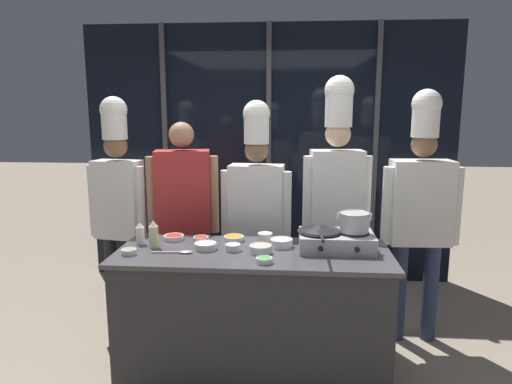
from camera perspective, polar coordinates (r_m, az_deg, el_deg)
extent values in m
plane|color=gray|center=(3.42, -0.36, -22.22)|extent=(24.00, 24.00, 0.00)
cube|color=black|center=(4.85, 1.61, 4.58)|extent=(3.88, 0.04, 2.70)
cube|color=#47474C|center=(4.99, -11.17, 4.55)|extent=(0.05, 0.05, 2.70)
cube|color=#47474C|center=(4.81, 1.58, 4.52)|extent=(0.05, 0.05, 2.70)
cube|color=#47474C|center=(4.88, 14.62, 4.27)|extent=(0.05, 0.05, 2.70)
cube|color=#2D2D30|center=(3.20, -0.37, -15.51)|extent=(1.75, 0.66, 0.89)
cube|color=#47474C|center=(3.03, -0.38, -7.67)|extent=(1.81, 0.69, 0.03)
cube|color=#B2B5BA|center=(3.09, 10.00, -6.07)|extent=(0.49, 0.33, 0.11)
cylinder|color=black|center=(3.07, 7.93, -4.95)|extent=(0.20, 0.20, 0.01)
cylinder|color=black|center=(2.92, 8.09, -7.04)|extent=(0.03, 0.01, 0.03)
cylinder|color=black|center=(3.09, 12.13, -4.98)|extent=(0.20, 0.20, 0.01)
cylinder|color=black|center=(2.94, 12.53, -7.05)|extent=(0.03, 0.01, 0.03)
cylinder|color=#232326|center=(3.07, 7.93, -4.77)|extent=(0.28, 0.28, 0.01)
cone|color=#232326|center=(3.06, 7.94, -4.40)|extent=(0.29, 0.29, 0.05)
cylinder|color=black|center=(2.82, 8.24, -5.51)|extent=(0.02, 0.22, 0.02)
cylinder|color=#B7BABF|center=(3.07, 12.18, -3.74)|extent=(0.19, 0.19, 0.13)
torus|color=#B7BABF|center=(3.06, 12.23, -2.60)|extent=(0.19, 0.19, 0.01)
torus|color=#B7BABF|center=(3.05, 10.24, -3.00)|extent=(0.01, 0.05, 0.05)
torus|color=#B7BABF|center=(3.08, 14.17, -3.03)|extent=(0.01, 0.05, 0.05)
cylinder|color=beige|center=(3.16, -12.66, -5.50)|extent=(0.06, 0.06, 0.15)
cone|color=white|center=(3.13, -12.73, -3.83)|extent=(0.05, 0.05, 0.04)
cylinder|color=white|center=(3.26, -14.26, -5.31)|extent=(0.06, 0.06, 0.12)
cone|color=white|center=(3.24, -14.32, -3.99)|extent=(0.05, 0.05, 0.03)
cylinder|color=white|center=(3.12, 3.19, -6.38)|extent=(0.15, 0.15, 0.05)
torus|color=white|center=(3.11, 3.19, -5.93)|extent=(0.15, 0.15, 0.01)
cylinder|color=silver|center=(3.11, 3.19, -6.14)|extent=(0.12, 0.12, 0.03)
cylinder|color=white|center=(2.80, 1.03, -8.56)|extent=(0.10, 0.10, 0.03)
torus|color=white|center=(2.80, 1.03, -8.25)|extent=(0.10, 0.10, 0.01)
cylinder|color=#4C9E47|center=(2.80, 1.03, -8.38)|extent=(0.08, 0.08, 0.02)
cylinder|color=white|center=(3.25, 1.15, -5.64)|extent=(0.10, 0.10, 0.05)
torus|color=white|center=(3.24, 1.15, -5.19)|extent=(0.11, 0.11, 0.01)
cylinder|color=white|center=(3.25, 1.15, -5.40)|extent=(0.09, 0.09, 0.03)
cylinder|color=white|center=(3.04, -2.90, -6.94)|extent=(0.10, 0.10, 0.04)
torus|color=white|center=(3.03, -2.90, -6.56)|extent=(0.10, 0.10, 0.01)
cylinder|color=silver|center=(3.03, -2.90, -6.73)|extent=(0.08, 0.08, 0.02)
cylinder|color=white|center=(3.08, -6.32, -6.76)|extent=(0.15, 0.15, 0.04)
torus|color=white|center=(3.07, -6.33, -6.39)|extent=(0.15, 0.15, 0.01)
cylinder|color=silver|center=(3.07, -6.33, -6.56)|extent=(0.12, 0.12, 0.02)
cylinder|color=white|center=(3.25, -6.91, -5.89)|extent=(0.11, 0.11, 0.03)
torus|color=white|center=(3.25, -6.91, -5.61)|extent=(0.11, 0.11, 0.01)
cylinder|color=#B22D1E|center=(3.25, -6.91, -5.73)|extent=(0.09, 0.09, 0.02)
cylinder|color=white|center=(3.32, -10.23, -5.64)|extent=(0.14, 0.14, 0.03)
torus|color=white|center=(3.32, -10.24, -5.39)|extent=(0.14, 0.14, 0.01)
cylinder|color=red|center=(3.32, -10.24, -5.49)|extent=(0.12, 0.12, 0.02)
cylinder|color=white|center=(2.98, 0.57, -7.17)|extent=(0.14, 0.14, 0.05)
torus|color=white|center=(2.97, 0.57, -6.71)|extent=(0.15, 0.15, 0.01)
cylinder|color=#EAA893|center=(2.98, 0.57, -6.93)|extent=(0.12, 0.12, 0.03)
cylinder|color=white|center=(3.07, -15.60, -7.22)|extent=(0.10, 0.10, 0.03)
torus|color=white|center=(3.06, -15.62, -6.94)|extent=(0.10, 0.10, 0.01)
cylinder|color=#9E896B|center=(3.07, -15.61, -7.06)|extent=(0.08, 0.08, 0.02)
cylinder|color=white|center=(3.25, -2.78, -5.83)|extent=(0.14, 0.14, 0.03)
torus|color=white|center=(3.25, -2.78, -5.57)|extent=(0.14, 0.14, 0.01)
cylinder|color=orange|center=(3.25, -2.78, -5.68)|extent=(0.12, 0.12, 0.02)
cube|color=#B2B5BA|center=(3.04, -11.27, -7.42)|extent=(0.18, 0.03, 0.01)
ellipsoid|color=#B2B5BA|center=(3.02, -8.77, -7.42)|extent=(0.09, 0.06, 0.02)
cylinder|color=#232326|center=(4.05, -14.97, -10.95)|extent=(0.10, 0.10, 0.79)
cylinder|color=#232326|center=(4.15, -17.54, -10.56)|extent=(0.10, 0.10, 0.79)
cube|color=white|center=(3.90, -16.81, -0.89)|extent=(0.41, 0.25, 0.64)
cylinder|color=white|center=(3.77, -14.25, -1.32)|extent=(0.08, 0.08, 0.59)
cylinder|color=white|center=(3.99, -19.65, -0.99)|extent=(0.08, 0.08, 0.59)
sphere|color=brown|center=(3.84, -17.15, 5.53)|extent=(0.19, 0.19, 0.19)
cylinder|color=white|center=(3.83, -17.29, 8.03)|extent=(0.20, 0.20, 0.23)
sphere|color=white|center=(3.83, -17.39, 9.77)|extent=(0.21, 0.21, 0.21)
cylinder|color=#4C4C51|center=(3.94, -7.01, -10.89)|extent=(0.11, 0.11, 0.84)
cylinder|color=#4C4C51|center=(3.96, -10.53, -10.90)|extent=(0.11, 0.11, 0.84)
cube|color=#B72D2D|center=(3.74, -9.10, -0.02)|extent=(0.47, 0.29, 0.68)
cylinder|color=#A87A5B|center=(3.70, -5.37, -0.30)|extent=(0.09, 0.09, 0.62)
cylinder|color=#A87A5B|center=(3.73, -12.85, -0.42)|extent=(0.09, 0.09, 0.62)
sphere|color=#A87A5B|center=(3.68, -9.31, 7.09)|extent=(0.20, 0.20, 0.20)
cylinder|color=#232326|center=(3.83, 1.83, -11.92)|extent=(0.11, 0.11, 0.78)
cylinder|color=#232326|center=(3.87, -1.70, -11.72)|extent=(0.11, 0.11, 0.78)
cube|color=white|center=(3.64, 0.06, -1.52)|extent=(0.44, 0.25, 0.63)
cylinder|color=white|center=(3.58, 3.75, -2.03)|extent=(0.09, 0.09, 0.58)
cylinder|color=white|center=(3.65, -3.73, -1.78)|extent=(0.09, 0.09, 0.58)
sphere|color=brown|center=(3.57, 0.06, 5.24)|extent=(0.19, 0.19, 0.19)
cylinder|color=white|center=(3.56, 0.06, 7.90)|extent=(0.19, 0.19, 0.23)
sphere|color=white|center=(3.56, 0.06, 9.75)|extent=(0.21, 0.21, 0.21)
cylinder|color=#2D3856|center=(3.92, 11.27, -11.11)|extent=(0.11, 0.11, 0.84)
cylinder|color=#2D3856|center=(3.88, 7.95, -11.24)|extent=(0.11, 0.11, 0.84)
cube|color=white|center=(3.69, 9.98, -0.11)|extent=(0.43, 0.25, 0.68)
cylinder|color=white|center=(3.71, 13.55, -0.40)|extent=(0.08, 0.08, 0.63)
cylinder|color=white|center=(3.62, 6.51, -0.44)|extent=(0.08, 0.08, 0.63)
sphere|color=beige|center=(3.63, 10.22, 7.13)|extent=(0.20, 0.20, 0.20)
cylinder|color=white|center=(3.62, 10.32, 10.20)|extent=(0.21, 0.21, 0.28)
sphere|color=white|center=(3.63, 10.39, 12.40)|extent=(0.23, 0.23, 0.23)
cylinder|color=#2D3856|center=(3.98, 20.94, -11.56)|extent=(0.12, 0.12, 0.81)
cylinder|color=#2D3856|center=(3.91, 17.37, -11.74)|extent=(0.12, 0.12, 0.81)
cube|color=white|center=(3.74, 19.84, -1.23)|extent=(0.47, 0.25, 0.65)
cylinder|color=white|center=(3.79, 23.68, -1.63)|extent=(0.09, 0.09, 0.60)
cylinder|color=white|center=(3.64, 16.14, -1.64)|extent=(0.09, 0.09, 0.60)
sphere|color=brown|center=(3.68, 20.27, 5.60)|extent=(0.19, 0.19, 0.19)
cylinder|color=white|center=(3.67, 20.45, 8.35)|extent=(0.20, 0.20, 0.25)
sphere|color=white|center=(3.67, 20.58, 10.29)|extent=(0.22, 0.22, 0.22)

